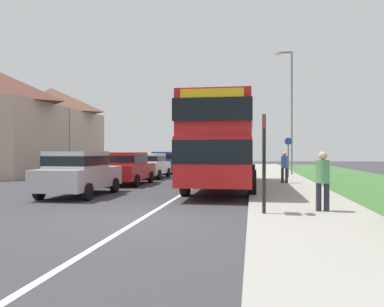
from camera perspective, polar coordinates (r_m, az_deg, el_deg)
ground_plane at (r=9.67m, az=-7.66°, el=-9.65°), size 120.00×120.00×0.00m
lane_marking_centre at (r=17.42m, az=-0.14°, el=-5.20°), size 0.14×60.00×0.01m
pavement_near_side at (r=15.29m, az=14.47°, el=-5.76°), size 3.20×68.00×0.12m
double_decker_bus at (r=17.40m, az=4.73°, el=1.84°), size 2.80×10.73×3.70m
parked_car_silver at (r=15.13m, az=-16.28°, el=-2.56°), size 1.97×4.26×1.68m
parked_car_red at (r=19.76m, az=-9.52°, el=-1.96°), size 1.91×4.19×1.63m
parked_car_white at (r=24.40m, az=-6.21°, el=-1.62°), size 1.93×4.13×1.55m
parked_car_blue at (r=29.26m, az=-3.87°, el=-1.21°), size 1.94×4.03×1.65m
pedestrian_at_stop at (r=10.63m, az=18.66°, el=-3.47°), size 0.34×0.34×1.67m
pedestrian_walking_away at (r=19.68m, az=13.46°, el=-1.74°), size 0.34×0.34×1.67m
bus_stop_sign at (r=9.87m, az=10.55°, el=-0.46°), size 0.09×0.52×2.60m
cycle_route_sign at (r=24.26m, az=13.98°, el=-0.30°), size 0.44×0.08×2.52m
street_lamp_mid at (r=27.15m, az=14.26°, el=6.84°), size 1.14×0.20×8.42m
house_terrace_far_side at (r=31.91m, az=-23.05°, el=3.60°), size 6.79×13.65×7.06m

